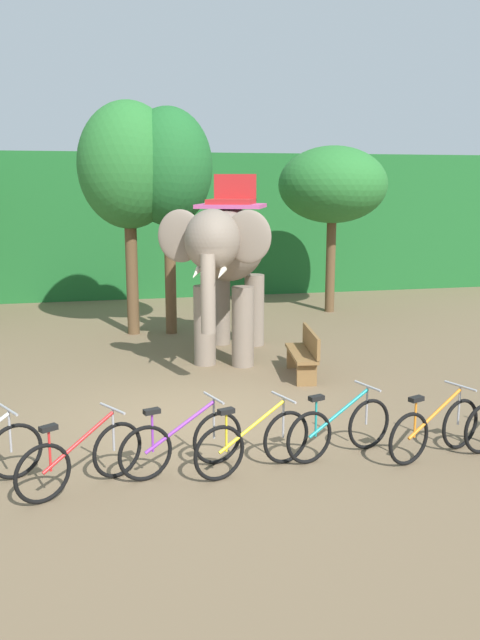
# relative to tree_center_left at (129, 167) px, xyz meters

# --- Properties ---
(ground_plane) EXTENTS (80.00, 80.00, 0.00)m
(ground_plane) POSITION_rel_tree_center_left_xyz_m (0.47, -6.18, -3.96)
(ground_plane) COLOR brown
(foliage_hedge) EXTENTS (36.00, 6.00, 4.53)m
(foliage_hedge) POSITION_rel_tree_center_left_xyz_m (0.47, 7.98, -1.70)
(foliage_hedge) COLOR #1E6028
(foliage_hedge) RESTS_ON ground
(tree_center_left) EXTENTS (2.35, 2.35, 5.46)m
(tree_center_left) POSITION_rel_tree_center_left_xyz_m (0.00, 0.00, 0.00)
(tree_center_left) COLOR brown
(tree_center_left) RESTS_ON ground
(tree_center) EXTENTS (2.07, 2.07, 5.33)m
(tree_center) POSITION_rel_tree_center_left_xyz_m (0.90, -0.14, -0.04)
(tree_center) COLOR brown
(tree_center) RESTS_ON ground
(tree_far_right) EXTENTS (2.99, 2.99, 4.60)m
(tree_far_right) POSITION_rel_tree_center_left_xyz_m (5.64, 1.71, -0.43)
(tree_far_right) COLOR brown
(tree_far_right) RESTS_ON ground
(elephant) EXTENTS (2.84, 4.21, 3.78)m
(elephant) POSITION_rel_tree_center_left_xyz_m (1.79, -2.77, -1.76)
(elephant) COLOR gray
(elephant) RESTS_ON ground
(bike_red) EXTENTS (1.49, 0.93, 0.92)m
(bike_red) POSITION_rel_tree_center_left_xyz_m (-1.15, -8.45, -3.58)
(bike_red) COLOR black
(bike_red) RESTS_ON ground
(bike_purple) EXTENTS (1.64, 0.68, 0.92)m
(bike_purple) POSITION_rel_tree_center_left_xyz_m (0.09, -8.21, -3.58)
(bike_purple) COLOR black
(bike_purple) RESTS_ON ground
(bike_yellow) EXTENTS (1.63, 0.70, 0.92)m
(bike_yellow) POSITION_rel_tree_center_left_xyz_m (0.97, -8.39, -3.58)
(bike_yellow) COLOR black
(bike_yellow) RESTS_ON ground
(bike_teal) EXTENTS (1.65, 0.67, 0.92)m
(bike_teal) POSITION_rel_tree_center_left_xyz_m (2.20, -8.16, -3.58)
(bike_teal) COLOR black
(bike_teal) RESTS_ON ground
(bike_orange) EXTENTS (1.62, 0.73, 0.92)m
(bike_orange) POSITION_rel_tree_center_left_xyz_m (3.43, -8.45, -3.58)
(bike_orange) COLOR black
(bike_orange) RESTS_ON ground
(wooden_bench) EXTENTS (0.61, 1.54, 0.89)m
(wooden_bench) POSITION_rel_tree_center_left_xyz_m (2.92, -4.44, -3.48)
(wooden_bench) COLOR brown
(wooden_bench) RESTS_ON ground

